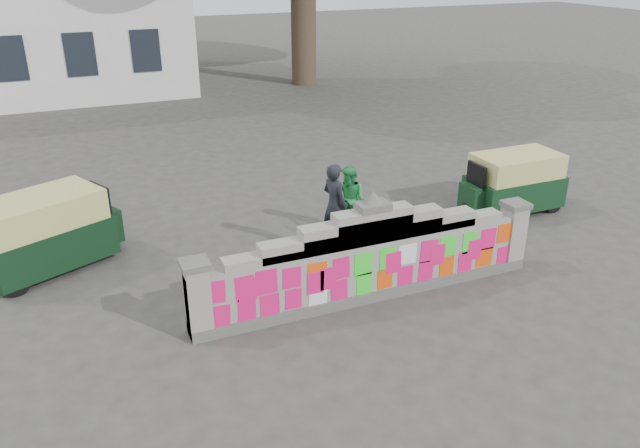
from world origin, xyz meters
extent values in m
plane|color=#383533|center=(0.00, 0.00, 0.00)|extent=(100.00, 100.00, 0.00)
cube|color=#4C4C49|center=(0.00, 0.00, 0.10)|extent=(6.40, 0.42, 0.20)
cube|color=gray|center=(0.00, 0.00, 0.60)|extent=(6.40, 0.32, 1.00)
cube|color=gray|center=(0.00, 0.00, 1.17)|extent=(5.20, 0.32, 0.14)
cube|color=gray|center=(0.00, 0.00, 1.24)|extent=(4.00, 0.32, 0.28)
cube|color=gray|center=(0.00, 0.00, 1.32)|extent=(2.60, 0.32, 0.44)
cube|color=gray|center=(0.00, 0.00, 1.39)|extent=(1.40, 0.32, 0.58)
cube|color=#4C4C49|center=(0.00, 0.00, 1.74)|extent=(0.55, 0.36, 0.12)
cone|color=#4C4C49|center=(0.00, 0.00, 1.90)|extent=(0.36, 0.36, 0.22)
cube|color=gray|center=(-3.02, 0.00, 0.62)|extent=(0.36, 0.40, 1.24)
cube|color=#4C4C49|center=(-3.02, 0.00, 1.28)|extent=(0.44, 0.44, 0.10)
cube|color=gray|center=(3.02, 0.00, 0.62)|extent=(0.36, 0.40, 1.24)
cube|color=#4C4C49|center=(3.02, 0.00, 1.28)|extent=(0.44, 0.44, 0.10)
cylinder|color=#38281E|center=(6.00, 18.00, 3.00)|extent=(1.10, 1.10, 6.00)
imported|color=black|center=(0.13, 1.80, 0.49)|extent=(1.96, 1.17, 0.97)
imported|color=black|center=(0.13, 1.80, 0.83)|extent=(0.56, 0.69, 1.65)
imported|color=green|center=(0.86, 2.61, 0.74)|extent=(0.85, 0.91, 1.49)
cube|color=black|center=(-5.14, 3.37, 0.53)|extent=(2.62, 2.10, 0.77)
cube|color=#C5BE69|center=(-5.14, 3.37, 1.20)|extent=(2.42, 1.98, 0.58)
cube|color=black|center=(-4.05, 3.88, 0.53)|extent=(0.72, 0.81, 0.67)
cube|color=black|center=(-4.05, 3.88, 1.11)|extent=(0.35, 0.64, 0.58)
cylinder|color=black|center=(-3.97, 3.92, 0.24)|extent=(0.48, 0.31, 0.48)
cylinder|color=black|center=(-5.71, 2.53, 0.24)|extent=(0.48, 0.31, 0.48)
cube|color=black|center=(4.90, 2.23, 0.49)|extent=(2.13, 1.16, 0.71)
cube|color=#CBBF6C|center=(4.90, 2.23, 1.11)|extent=(1.95, 1.11, 0.53)
cube|color=black|center=(3.80, 2.23, 0.49)|extent=(0.44, 0.62, 0.62)
cube|color=black|center=(3.80, 2.23, 1.02)|extent=(0.07, 0.62, 0.53)
cylinder|color=black|center=(3.71, 2.23, 0.22)|extent=(0.44, 0.11, 0.44)
cylinder|color=black|center=(5.70, 2.72, 0.22)|extent=(0.44, 0.11, 0.44)
cylinder|color=black|center=(5.70, 1.75, 0.22)|extent=(0.44, 0.11, 0.44)
camera|label=1|loc=(-4.58, -8.42, 5.66)|focal=35.00mm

